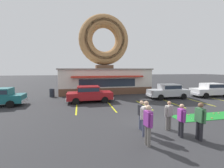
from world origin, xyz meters
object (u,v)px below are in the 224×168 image
at_px(pedestrian_leather_jacket_man, 200,119).
at_px(pedestrian_beanie_man, 141,114).
at_px(car_white, 211,89).
at_px(pedestrian_blue_sweater_man, 181,119).
at_px(golf_ball, 192,118).
at_px(pedestrian_crossing_woman, 169,114).
at_px(pedestrian_clipboard_woman, 146,117).
at_px(pedestrian_hooded_kid, 148,123).
at_px(car_silver, 168,91).
at_px(trash_bin, 52,93).
at_px(car_red, 89,93).

bearing_deg(pedestrian_leather_jacket_man, pedestrian_beanie_man, 142.25).
bearing_deg(car_white, pedestrian_blue_sweater_man, -140.41).
distance_m(golf_ball, pedestrian_crossing_woman, 2.91).
bearing_deg(pedestrian_blue_sweater_man, golf_ball, 41.25).
bearing_deg(pedestrian_clipboard_woman, pedestrian_hooded_kid, -109.60).
relative_size(car_silver, pedestrian_blue_sweater_man, 2.82).
relative_size(golf_ball, pedestrian_blue_sweater_man, 0.03).
distance_m(golf_ball, car_white, 10.48).
height_order(car_white, trash_bin, car_white).
bearing_deg(pedestrian_leather_jacket_man, pedestrian_clipboard_woman, 158.89).
xyz_separation_m(car_white, pedestrian_clipboard_woman, (-12.17, -8.30, 0.10)).
relative_size(car_white, car_silver, 1.01).
xyz_separation_m(golf_ball, pedestrian_clipboard_woman, (-4.05, -1.72, 0.93)).
relative_size(golf_ball, pedestrian_leather_jacket_man, 0.02).
height_order(pedestrian_beanie_man, pedestrian_crossing_woman, pedestrian_beanie_man).
distance_m(car_red, pedestrian_crossing_woman, 8.69).
height_order(golf_ball, trash_bin, trash_bin).
relative_size(pedestrian_clipboard_woman, trash_bin, 1.79).
bearing_deg(car_red, pedestrian_leather_jacket_man, -64.17).
relative_size(pedestrian_blue_sweater_man, pedestrian_crossing_woman, 1.03).
relative_size(golf_ball, car_white, 0.01).
bearing_deg(pedestrian_leather_jacket_man, pedestrian_blue_sweater_man, 142.57).
relative_size(car_white, trash_bin, 4.72).
distance_m(pedestrian_hooded_kid, trash_bin, 14.30).
bearing_deg(pedestrian_hooded_kid, pedestrian_beanie_man, 76.05).
xyz_separation_m(pedestrian_hooded_kid, trash_bin, (-6.05, 12.95, -0.49)).
xyz_separation_m(car_red, car_silver, (8.81, 0.09, 0.00)).
distance_m(golf_ball, car_silver, 7.21).
distance_m(pedestrian_hooded_kid, pedestrian_clipboard_woman, 0.89).
distance_m(car_silver, pedestrian_blue_sweater_man, 10.12).
bearing_deg(pedestrian_clipboard_woman, pedestrian_crossing_woman, 17.23).
bearing_deg(pedestrian_blue_sweater_man, trash_bin, 122.53).
distance_m(pedestrian_blue_sweater_man, pedestrian_leather_jacket_man, 0.78).
bearing_deg(car_silver, pedestrian_hooded_kid, -126.76).
bearing_deg(golf_ball, pedestrian_leather_jacket_man, -124.86).
height_order(pedestrian_blue_sweater_man, pedestrian_leather_jacket_man, pedestrian_leather_jacket_man).
bearing_deg(pedestrian_blue_sweater_man, pedestrian_hooded_kid, -167.34).
relative_size(car_white, pedestrian_beanie_man, 2.88).
relative_size(car_silver, pedestrian_clipboard_woman, 2.61).
height_order(pedestrian_beanie_man, trash_bin, pedestrian_beanie_man).
relative_size(car_silver, pedestrian_beanie_man, 2.85).
height_order(car_white, car_silver, same).
xyz_separation_m(car_red, pedestrian_leather_jacket_man, (4.45, -9.19, 0.11)).
relative_size(pedestrian_clipboard_woman, pedestrian_beanie_man, 1.09).
relative_size(pedestrian_leather_jacket_man, pedestrian_crossing_woman, 1.12).
bearing_deg(trash_bin, car_red, -42.46).
bearing_deg(car_silver, pedestrian_clipboard_woman, -128.16).
distance_m(pedestrian_blue_sweater_man, pedestrian_clipboard_woman, 1.69).
bearing_deg(car_white, pedestrian_beanie_man, -148.09).
distance_m(pedestrian_leather_jacket_man, trash_bin, 15.58).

